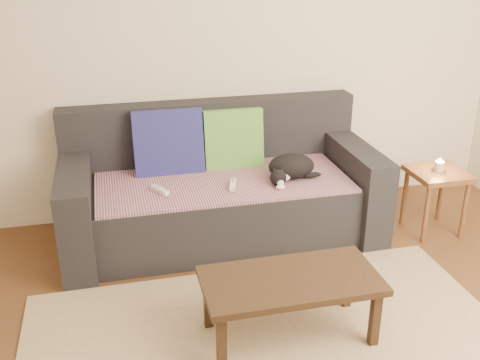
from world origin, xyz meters
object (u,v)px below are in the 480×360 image
(wii_remote_a, at_px, (160,190))
(side_table, at_px, (437,182))
(wii_remote_b, at_px, (233,185))
(coffee_table, at_px, (291,285))
(sofa, at_px, (220,192))
(cat, at_px, (290,167))

(wii_remote_a, xyz_separation_m, side_table, (1.89, -0.12, -0.08))
(wii_remote_b, xyz_separation_m, coffee_table, (0.07, -0.98, -0.14))
(sofa, height_order, wii_remote_a, sofa)
(cat, bearing_deg, wii_remote_a, 174.58)
(coffee_table, bearing_deg, cat, 72.09)
(wii_remote_a, distance_m, wii_remote_b, 0.47)
(sofa, relative_size, coffee_table, 2.36)
(sofa, xyz_separation_m, wii_remote_b, (0.04, -0.22, 0.15))
(wii_remote_a, xyz_separation_m, wii_remote_b, (0.47, -0.02, 0.00))
(sofa, distance_m, cat, 0.52)
(side_table, relative_size, coffee_table, 0.51)
(sofa, height_order, cat, sofa)
(sofa, height_order, coffee_table, sofa)
(wii_remote_a, relative_size, coffee_table, 0.17)
(sofa, xyz_separation_m, side_table, (1.46, -0.32, 0.07))
(sofa, xyz_separation_m, coffee_table, (0.11, -1.20, 0.00))
(sofa, xyz_separation_m, wii_remote_a, (-0.43, -0.20, 0.15))
(cat, height_order, wii_remote_b, cat)
(sofa, distance_m, wii_remote_b, 0.26)
(wii_remote_a, bearing_deg, wii_remote_b, -121.33)
(wii_remote_a, bearing_deg, sofa, -94.06)
(cat, height_order, wii_remote_a, cat)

